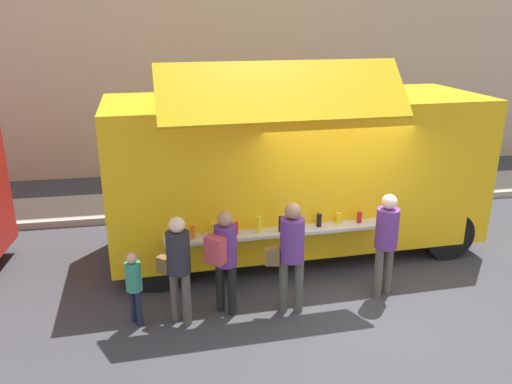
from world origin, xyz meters
The scene contains 9 objects.
ground_plane centered at (0.00, 0.00, 0.00)m, with size 60.00×60.00×0.00m, color #38383D.
curb_strip centered at (-4.41, 4.58, 0.07)m, with size 28.00×1.60×0.15m, color #9E998E.
food_truck_main centered at (-0.41, 1.95, 1.56)m, with size 6.62×3.25×3.55m.
trash_bin centered at (3.52, 4.28, 0.44)m, with size 0.60×0.60×0.88m, color #2C5B39.
customer_front_ordering centered at (-1.02, -0.14, 1.01)m, with size 0.56×0.35×1.71m.
customer_mid_with_backpack centered at (-1.97, -0.02, 0.98)m, with size 0.48×0.50×1.60m.
customer_rear_waiting centered at (-2.62, -0.12, 0.96)m, with size 0.48×0.45×1.61m.
customer_extra_browsing centered at (0.51, 0.06, 1.00)m, with size 0.34×0.34×1.67m.
child_near_queue centered at (-3.24, -0.06, 0.66)m, with size 0.22×0.22×1.10m.
Camera 1 is at (-2.70, -6.55, 4.15)m, focal length 35.87 mm.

